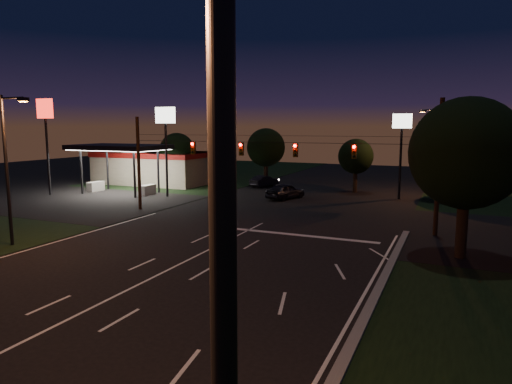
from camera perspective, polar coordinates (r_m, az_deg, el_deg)
The scene contains 21 objects.
ground at distance 22.41m, azimuth -13.50°, elevation -10.72°, with size 140.00×140.00×0.00m, color black.
cross_street_left at distance 47.06m, azimuth -21.22°, elevation -1.14°, with size 20.00×16.00×0.02m, color black.
center_line at distance 18.34m, azimuth -25.31°, elevation -15.64°, with size 0.14×40.00×0.01m, color silver.
stop_bar at distance 30.85m, azimuth 4.16°, elevation -5.27°, with size 12.00×0.50×0.01m, color silver.
utility_pole_right at distance 32.61m, azimuth 21.45°, elevation -5.10°, with size 0.30×0.30×9.00m, color black.
utility_pole_left at distance 41.07m, azimuth -14.25°, elevation -2.12°, with size 0.28×0.28×8.00m, color black.
signal_span at distance 34.35m, azimuth 1.46°, elevation 5.40°, with size 24.00×0.40×1.56m.
gas_station at distance 58.85m, azimuth -12.74°, elevation 3.32°, with size 14.20×16.10×5.25m.
pole_sign_left_near at distance 47.25m, azimuth -11.24°, elevation 7.80°, with size 2.20×0.30×9.10m.
pole_sign_left_far at distance 52.25m, azimuth -24.81°, elevation 7.93°, with size 2.00×0.30×10.00m.
pole_sign_right at distance 47.07m, azimuth 17.73°, elevation 6.67°, with size 1.80×0.30×8.40m.
street_light_right_near at distance 3.82m, azimuth -7.73°, elevation -22.31°, with size 2.20×0.35×9.00m.
street_light_left at distance 30.72m, azimuth -28.50°, elevation 3.59°, with size 2.20×0.35×9.00m.
street_light_right_far at distance 48.86m, azimuth 21.72°, elevation 5.35°, with size 2.20×0.35×9.00m.
tree_right_near at distance 27.01m, azimuth 24.88°, elevation 4.26°, with size 6.00×6.00×8.76m.
tree_far_a at distance 56.28m, azimuth -9.76°, elevation 5.10°, with size 4.20×4.20×6.42m.
tree_far_b at distance 55.12m, azimuth 1.32°, elevation 5.53°, with size 4.60×4.60×6.98m.
tree_far_c at distance 50.99m, azimuth 12.41°, elevation 4.32°, with size 3.80×3.80×5.86m.
tree_far_d at distance 47.99m, azimuth 22.60°, elevation 4.76°, with size 4.80×4.80×7.30m.
car_oncoming_a at distance 45.59m, azimuth 3.69°, elevation 0.12°, with size 1.85×4.59×1.57m, color black.
car_oncoming_b at distance 54.80m, azimuth 1.05°, elevation 1.37°, with size 1.41×4.06×1.34m, color black.
Camera 1 is at (12.98, -16.79, 7.18)m, focal length 32.00 mm.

